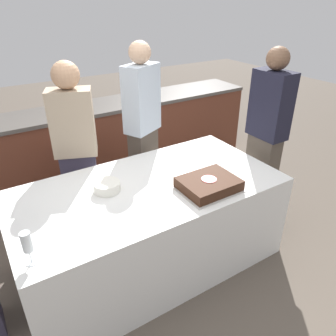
{
  "coord_description": "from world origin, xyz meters",
  "views": [
    {
      "loc": [
        -1.0,
        -1.88,
        2.06
      ],
      "look_at": [
        0.18,
        0.0,
        0.86
      ],
      "focal_mm": 35.0,
      "sensor_mm": 36.0,
      "label": 1
    }
  ],
  "objects_px": {
    "plate_stack": "(107,187)",
    "person_standing_back": "(76,149)",
    "cake": "(209,184)",
    "person_seated_right": "(266,137)",
    "wine_glass": "(27,243)",
    "person_cutting_cake": "(143,130)"
  },
  "relations": [
    {
      "from": "cake",
      "to": "wine_glass",
      "type": "relative_size",
      "value": 2.22
    },
    {
      "from": "cake",
      "to": "person_standing_back",
      "type": "height_order",
      "value": "person_standing_back"
    },
    {
      "from": "person_seated_right",
      "to": "person_cutting_cake",
      "type": "bearing_deg",
      "value": -129.87
    },
    {
      "from": "plate_stack",
      "to": "person_standing_back",
      "type": "bearing_deg",
      "value": 90.88
    },
    {
      "from": "cake",
      "to": "person_seated_right",
      "type": "bearing_deg",
      "value": 17.53
    },
    {
      "from": "person_seated_right",
      "to": "person_standing_back",
      "type": "bearing_deg",
      "value": -115.6
    },
    {
      "from": "wine_glass",
      "to": "person_seated_right",
      "type": "height_order",
      "value": "person_seated_right"
    },
    {
      "from": "plate_stack",
      "to": "cake",
      "type": "bearing_deg",
      "value": -30.17
    },
    {
      "from": "plate_stack",
      "to": "person_seated_right",
      "type": "distance_m",
      "value": 1.54
    },
    {
      "from": "person_seated_right",
      "to": "cake",
      "type": "bearing_deg",
      "value": -72.47
    },
    {
      "from": "cake",
      "to": "person_cutting_cake",
      "type": "relative_size",
      "value": 0.27
    },
    {
      "from": "plate_stack",
      "to": "person_cutting_cake",
      "type": "height_order",
      "value": "person_cutting_cake"
    },
    {
      "from": "plate_stack",
      "to": "person_seated_right",
      "type": "bearing_deg",
      "value": -3.63
    },
    {
      "from": "wine_glass",
      "to": "person_cutting_cake",
      "type": "height_order",
      "value": "person_cutting_cake"
    },
    {
      "from": "plate_stack",
      "to": "person_cutting_cake",
      "type": "distance_m",
      "value": 0.92
    },
    {
      "from": "wine_glass",
      "to": "person_cutting_cake",
      "type": "bearing_deg",
      "value": 40.66
    },
    {
      "from": "plate_stack",
      "to": "person_standing_back",
      "type": "distance_m",
      "value": 0.65
    },
    {
      "from": "person_cutting_cake",
      "to": "person_seated_right",
      "type": "xyz_separation_m",
      "value": [
        0.89,
        -0.74,
        -0.02
      ]
    },
    {
      "from": "wine_glass",
      "to": "person_standing_back",
      "type": "bearing_deg",
      "value": 60.48
    },
    {
      "from": "person_standing_back",
      "to": "cake",
      "type": "bearing_deg",
      "value": 144.86
    },
    {
      "from": "person_cutting_cake",
      "to": "person_seated_right",
      "type": "bearing_deg",
      "value": 114.22
    },
    {
      "from": "person_cutting_cake",
      "to": "person_seated_right",
      "type": "height_order",
      "value": "person_cutting_cake"
    }
  ]
}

